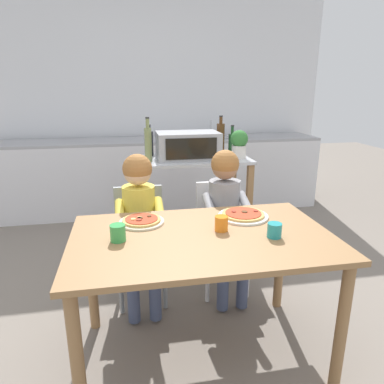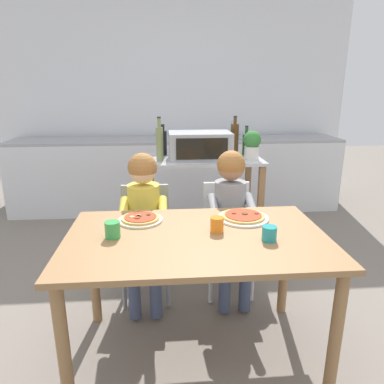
{
  "view_description": "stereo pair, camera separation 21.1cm",
  "coord_description": "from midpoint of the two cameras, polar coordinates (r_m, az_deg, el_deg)",
  "views": [
    {
      "loc": [
        -0.37,
        -1.69,
        1.51
      ],
      "look_at": [
        0.0,
        0.3,
        0.9
      ],
      "focal_mm": 33.17,
      "sensor_mm": 36.0,
      "label": 1
    },
    {
      "loc": [
        -0.17,
        -1.71,
        1.51
      ],
      "look_at": [
        0.0,
        0.3,
        0.9
      ],
      "focal_mm": 33.17,
      "sensor_mm": 36.0,
      "label": 2
    }
  ],
  "objects": [
    {
      "name": "child_in_yellow_shirt",
      "position": [
        2.41,
        -10.92,
        -3.49
      ],
      "size": [
        0.32,
        0.42,
        1.06
      ],
      "color": "#424C6B",
      "rests_on": "ground"
    },
    {
      "name": "toaster_oven",
      "position": [
        3.04,
        -2.67,
        7.47
      ],
      "size": [
        0.52,
        0.34,
        0.23
      ],
      "color": "#999BA0",
      "rests_on": "kitchen_island_cart"
    },
    {
      "name": "child_in_grey_shirt",
      "position": [
        2.49,
        3.1,
        -2.44
      ],
      "size": [
        0.32,
        0.42,
        1.07
      ],
      "color": "#424C6B",
      "rests_on": "ground"
    },
    {
      "name": "bottle_squat_spirits",
      "position": [
        2.94,
        -9.13,
        7.71
      ],
      "size": [
        0.06,
        0.06,
        0.36
      ],
      "color": "olive",
      "rests_on": "kitchen_island_cart"
    },
    {
      "name": "back_wall_tiled",
      "position": [
        4.73,
        -7.64,
        14.68
      ],
      "size": [
        4.44,
        0.12,
        2.7
      ],
      "color": "silver",
      "rests_on": "ground"
    },
    {
      "name": "bottle_brown_beer",
      "position": [
        3.25,
        4.59,
        7.84
      ],
      "size": [
        0.07,
        0.07,
        0.26
      ],
      "color": "#1E4723",
      "rests_on": "kitchen_island_cart"
    },
    {
      "name": "drinking_cup_orange",
      "position": [
        1.92,
        1.62,
        -5.15
      ],
      "size": [
        0.07,
        0.07,
        0.08
      ],
      "primitive_type": "cylinder",
      "color": "orange",
      "rests_on": "dining_table"
    },
    {
      "name": "bottle_dark_olive_oil",
      "position": [
        3.21,
        -8.79,
        7.84
      ],
      "size": [
        0.07,
        0.07,
        0.28
      ],
      "color": "black",
      "rests_on": "kitchen_island_cart"
    },
    {
      "name": "pizza_plate_white",
      "position": [
        2.14,
        5.45,
        -3.75
      ],
      "size": [
        0.3,
        0.3,
        0.03
      ],
      "color": "white",
      "rests_on": "dining_table"
    },
    {
      "name": "dining_table",
      "position": [
        1.92,
        -1.5,
        -9.78
      ],
      "size": [
        1.38,
        0.85,
        0.75
      ],
      "color": "olive",
      "rests_on": "ground"
    },
    {
      "name": "kitchen_counter",
      "position": [
        4.45,
        -6.87,
        2.78
      ],
      "size": [
        3.99,
        0.6,
        1.09
      ],
      "color": "silver",
      "rests_on": "ground"
    },
    {
      "name": "pizza_plate_cream",
      "position": [
        2.08,
        -11.01,
        -4.63
      ],
      "size": [
        0.26,
        0.26,
        0.03
      ],
      "color": "beige",
      "rests_on": "dining_table"
    },
    {
      "name": "ground_plane",
      "position": [
        3.27,
        -4.81,
        -10.84
      ],
      "size": [
        11.84,
        11.84,
        0.0
      ],
      "primitive_type": "plane",
      "color": "slate"
    },
    {
      "name": "dining_chair_left",
      "position": [
        2.59,
        -10.68,
        -6.94
      ],
      "size": [
        0.36,
        0.36,
        0.81
      ],
      "color": "gray",
      "rests_on": "ground"
    },
    {
      "name": "potted_herb_plant",
      "position": [
        3.07,
        5.63,
        7.79
      ],
      "size": [
        0.15,
        0.15,
        0.24
      ],
      "color": "beige",
      "rests_on": "kitchen_island_cart"
    },
    {
      "name": "drinking_cup_teal",
      "position": [
        1.87,
        9.99,
        -6.14
      ],
      "size": [
        0.08,
        0.08,
        0.08
      ],
      "primitive_type": "cylinder",
      "color": "teal",
      "rests_on": "dining_table"
    },
    {
      "name": "kitchen_island_cart",
      "position": [
        3.17,
        -2.08,
        0.07
      ],
      "size": [
        1.01,
        0.56,
        0.91
      ],
      "color": "#B7BABF",
      "rests_on": "ground"
    },
    {
      "name": "dining_chair_right",
      "position": [
        2.68,
        2.44,
        -5.9
      ],
      "size": [
        0.36,
        0.36,
        0.81
      ],
      "color": "silver",
      "rests_on": "ground"
    },
    {
      "name": "drinking_cup_green",
      "position": [
        1.86,
        -15.06,
        -6.43
      ],
      "size": [
        0.08,
        0.08,
        0.09
      ],
      "primitive_type": "cylinder",
      "color": "green",
      "rests_on": "dining_table"
    },
    {
      "name": "bottle_tall_green_wine",
      "position": [
        3.25,
        2.74,
        8.64
      ],
      "size": [
        0.07,
        0.07,
        0.35
      ],
      "color": "#4C2D14",
      "rests_on": "kitchen_island_cart"
    }
  ]
}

